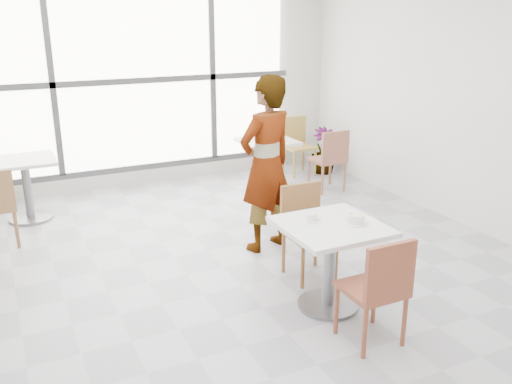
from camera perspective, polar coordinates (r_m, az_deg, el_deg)
name	(u,v)px	position (r m, az deg, el deg)	size (l,w,h in m)	color
floor	(242,286)	(5.12, -1.49, -9.73)	(7.00, 7.00, 0.00)	#9E9EA5
wall_back	(136,80)	(7.90, -12.35, 11.26)	(6.00, 6.00, 0.00)	silver
wall_right	(498,101)	(6.43, 23.82, 8.65)	(7.00, 7.00, 0.00)	silver
window	(137,80)	(7.84, -12.24, 11.22)	(4.60, 0.07, 2.52)	white
main_table	(330,250)	(4.61, 7.70, -5.97)	(0.80, 0.80, 0.75)	silver
chair_near	(379,285)	(4.16, 12.65, -9.41)	(0.42, 0.42, 0.87)	brown
chair_far	(306,224)	(5.19, 5.18, -3.34)	(0.42, 0.42, 0.87)	brown
oatmeal_bowl	(355,218)	(4.57, 10.19, -2.67)	(0.21, 0.21, 0.09)	white
coffee_cup	(311,218)	(4.56, 5.72, -2.68)	(0.16, 0.13, 0.07)	white
person	(266,165)	(5.61, 1.08, 2.82)	(0.66, 0.44, 1.82)	black
bg_table_left	(26,180)	(7.09, -22.69, 1.11)	(0.70, 0.70, 0.75)	silver
bg_table_right	(268,159)	(7.50, 1.20, 3.44)	(0.70, 0.70, 0.75)	silver
bg_chair_right_near	(331,156)	(7.65, 7.73, 3.67)	(0.42, 0.42, 0.87)	#8F5643
bg_chair_right_far	(297,142)	(8.49, 4.22, 5.23)	(0.42, 0.42, 0.87)	#A2823C
plant_right	(324,151)	(8.58, 7.05, 4.28)	(0.40, 0.40, 0.71)	#408C42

